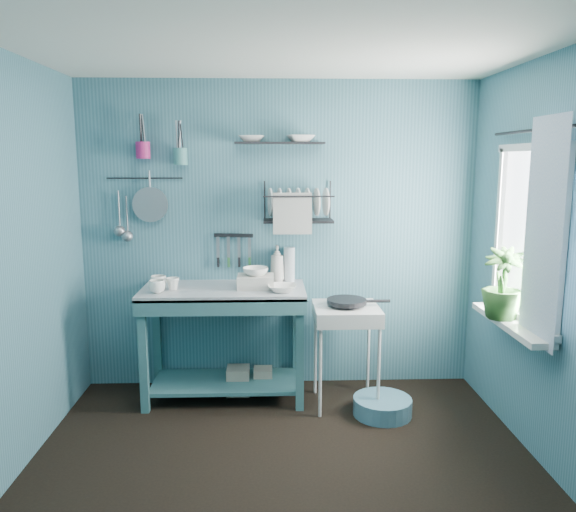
{
  "coord_description": "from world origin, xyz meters",
  "views": [
    {
      "loc": [
        -0.09,
        -3.06,
        1.87
      ],
      "look_at": [
        0.05,
        0.85,
        1.2
      ],
      "focal_mm": 35.0,
      "sensor_mm": 36.0,
      "label": 1
    }
  ],
  "objects_px": {
    "floor_basin": "(382,406)",
    "hotplate_stand": "(346,356)",
    "soap_bottle": "(277,264)",
    "potted_plant": "(503,283)",
    "storage_tin_large": "(238,380)",
    "water_bottle": "(289,264)",
    "utensil_cup_teal": "(180,156)",
    "utensil_cup_magenta": "(143,150)",
    "mug_left": "(157,287)",
    "dish_rack": "(298,202)",
    "colander": "(150,205)",
    "work_counter": "(225,343)",
    "frying_pan": "(347,301)",
    "storage_tin_small": "(263,380)",
    "mug_right": "(158,282)",
    "mug_mid": "(173,284)",
    "wash_tub": "(256,282)"
  },
  "relations": [
    {
      "from": "floor_basin",
      "to": "hotplate_stand",
      "type": "bearing_deg",
      "value": 141.0
    },
    {
      "from": "soap_bottle",
      "to": "floor_basin",
      "type": "xyz_separation_m",
      "value": [
        0.77,
        -0.58,
        -0.98
      ]
    },
    {
      "from": "soap_bottle",
      "to": "potted_plant",
      "type": "bearing_deg",
      "value": -31.37
    },
    {
      "from": "storage_tin_large",
      "to": "water_bottle",
      "type": "bearing_deg",
      "value": 22.04
    },
    {
      "from": "utensil_cup_teal",
      "to": "storage_tin_large",
      "type": "xyz_separation_m",
      "value": [
        0.43,
        -0.16,
        -1.79
      ]
    },
    {
      "from": "soap_bottle",
      "to": "floor_basin",
      "type": "distance_m",
      "value": 1.37
    },
    {
      "from": "floor_basin",
      "to": "utensil_cup_magenta",
      "type": "bearing_deg",
      "value": 161.95
    },
    {
      "from": "hotplate_stand",
      "to": "utensil_cup_magenta",
      "type": "bearing_deg",
      "value": 161.69
    },
    {
      "from": "mug_left",
      "to": "potted_plant",
      "type": "distance_m",
      "value": 2.44
    },
    {
      "from": "mug_left",
      "to": "dish_rack",
      "type": "relative_size",
      "value": 0.22
    },
    {
      "from": "colander",
      "to": "potted_plant",
      "type": "distance_m",
      "value": 2.7
    },
    {
      "from": "work_counter",
      "to": "colander",
      "type": "height_order",
      "value": "colander"
    },
    {
      "from": "potted_plant",
      "to": "soap_bottle",
      "type": "bearing_deg",
      "value": 148.63
    },
    {
      "from": "frying_pan",
      "to": "storage_tin_small",
      "type": "bearing_deg",
      "value": 158.41
    },
    {
      "from": "frying_pan",
      "to": "floor_basin",
      "type": "relative_size",
      "value": 0.69
    },
    {
      "from": "mug_right",
      "to": "storage_tin_large",
      "type": "height_order",
      "value": "mug_right"
    },
    {
      "from": "storage_tin_large",
      "to": "floor_basin",
      "type": "distance_m",
      "value": 1.17
    },
    {
      "from": "storage_tin_large",
      "to": "dish_rack",
      "type": "bearing_deg",
      "value": 13.19
    },
    {
      "from": "utensil_cup_magenta",
      "to": "storage_tin_small",
      "type": "relative_size",
      "value": 0.65
    },
    {
      "from": "mug_left",
      "to": "storage_tin_large",
      "type": "relative_size",
      "value": 0.56
    },
    {
      "from": "mug_mid",
      "to": "water_bottle",
      "type": "height_order",
      "value": "water_bottle"
    },
    {
      "from": "potted_plant",
      "to": "floor_basin",
      "type": "bearing_deg",
      "value": 155.38
    },
    {
      "from": "water_bottle",
      "to": "utensil_cup_teal",
      "type": "bearing_deg",
      "value": -179.61
    },
    {
      "from": "colander",
      "to": "storage_tin_large",
      "type": "bearing_deg",
      "value": -15.73
    },
    {
      "from": "soap_bottle",
      "to": "frying_pan",
      "type": "bearing_deg",
      "value": -35.73
    },
    {
      "from": "potted_plant",
      "to": "storage_tin_large",
      "type": "distance_m",
      "value": 2.17
    },
    {
      "from": "dish_rack",
      "to": "storage_tin_large",
      "type": "relative_size",
      "value": 2.5
    },
    {
      "from": "work_counter",
      "to": "storage_tin_small",
      "type": "xyz_separation_m",
      "value": [
        0.3,
        0.08,
        -0.35
      ]
    },
    {
      "from": "mug_right",
      "to": "floor_basin",
      "type": "xyz_separation_m",
      "value": [
        1.69,
        -0.38,
        -0.88
      ]
    },
    {
      "from": "mug_right",
      "to": "storage_tin_small",
      "type": "xyz_separation_m",
      "value": [
        0.8,
        0.08,
        -0.84
      ]
    },
    {
      "from": "utensil_cup_teal",
      "to": "potted_plant",
      "type": "bearing_deg",
      "value": -22.29
    },
    {
      "from": "hotplate_stand",
      "to": "frying_pan",
      "type": "relative_size",
      "value": 2.6
    },
    {
      "from": "soap_bottle",
      "to": "work_counter",
      "type": "bearing_deg",
      "value": -154.54
    },
    {
      "from": "mug_left",
      "to": "utensil_cup_magenta",
      "type": "relative_size",
      "value": 0.95
    },
    {
      "from": "hotplate_stand",
      "to": "utensil_cup_teal",
      "type": "bearing_deg",
      "value": 158.69
    },
    {
      "from": "hotplate_stand",
      "to": "storage_tin_small",
      "type": "height_order",
      "value": "hotplate_stand"
    },
    {
      "from": "mug_left",
      "to": "wash_tub",
      "type": "distance_m",
      "value": 0.74
    },
    {
      "from": "mug_left",
      "to": "colander",
      "type": "distance_m",
      "value": 0.71
    },
    {
      "from": "work_counter",
      "to": "water_bottle",
      "type": "bearing_deg",
      "value": 25.71
    },
    {
      "from": "mug_left",
      "to": "work_counter",
      "type": "bearing_deg",
      "value": 18.43
    },
    {
      "from": "utensil_cup_teal",
      "to": "mug_right",
      "type": "bearing_deg",
      "value": -127.88
    },
    {
      "from": "dish_rack",
      "to": "utensil_cup_teal",
      "type": "distance_m",
      "value": 0.99
    },
    {
      "from": "mug_mid",
      "to": "potted_plant",
      "type": "relative_size",
      "value": 0.21
    },
    {
      "from": "mug_mid",
      "to": "utensil_cup_magenta",
      "type": "relative_size",
      "value": 0.77
    },
    {
      "from": "soap_bottle",
      "to": "dish_rack",
      "type": "xyz_separation_m",
      "value": [
        0.17,
        -0.04,
        0.5
      ]
    },
    {
      "from": "mug_mid",
      "to": "floor_basin",
      "type": "distance_m",
      "value": 1.82
    },
    {
      "from": "wash_tub",
      "to": "utensil_cup_teal",
      "type": "relative_size",
      "value": 2.15
    },
    {
      "from": "hotplate_stand",
      "to": "colander",
      "type": "xyz_separation_m",
      "value": [
        -1.53,
        0.42,
        1.13
      ]
    },
    {
      "from": "soap_bottle",
      "to": "mug_left",
      "type": "bearing_deg",
      "value": -158.2
    },
    {
      "from": "storage_tin_large",
      "to": "floor_basin",
      "type": "relative_size",
      "value": 0.51
    }
  ]
}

